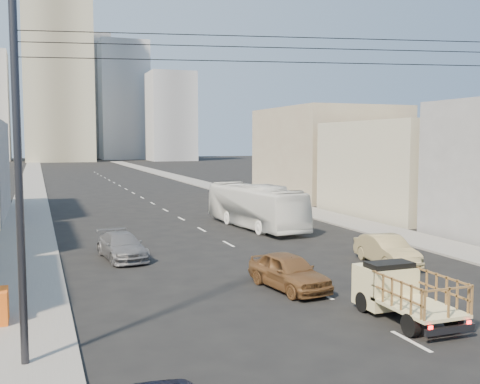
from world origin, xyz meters
TOP-DOWN VIEW (x-y plane):
  - ground at (0.00, 0.00)m, footprint 420.00×420.00m
  - sidewalk_left at (-11.75, 70.00)m, footprint 3.50×180.00m
  - sidewalk_right at (11.75, 70.00)m, footprint 3.50×180.00m
  - lane_dashes at (0.00, 53.00)m, footprint 0.15×104.00m
  - flatbed_pickup at (1.11, 3.97)m, footprint 1.95×4.41m
  - city_bus at (3.95, 25.56)m, footprint 3.78×11.63m
  - sedan_brown at (-0.99, 9.08)m, footprint 2.47×4.78m
  - sedan_tan at (5.76, 11.69)m, footprint 2.09×4.73m
  - sedan_grey at (-6.83, 17.79)m, footprint 2.52×5.03m
  - streetlamp_left at (-11.39, 4.00)m, footprint 2.36×0.25m
  - overhead_wires at (0.00, 1.50)m, footprint 23.01×5.02m
  - bldg_right_mid at (19.50, 28.00)m, footprint 11.00×14.00m
  - bldg_right_far at (20.00, 44.00)m, footprint 12.00×16.00m
  - high_rise_tower at (-4.00, 170.00)m, footprint 20.00×20.00m
  - midrise_ne at (18.00, 185.00)m, footprint 16.00×16.00m
  - midrise_back at (6.00, 200.00)m, footprint 18.00×18.00m
  - midrise_east at (30.00, 165.00)m, footprint 14.00×14.00m

SIDE VIEW (x-z plane):
  - ground at x=0.00m, z-range 0.00..0.00m
  - lane_dashes at x=0.00m, z-range 0.00..0.01m
  - sidewalk_left at x=-11.75m, z-range 0.00..0.12m
  - sidewalk_right at x=11.75m, z-range 0.00..0.12m
  - sedan_grey at x=-6.83m, z-range 0.00..1.40m
  - sedan_tan at x=5.76m, z-range 0.00..1.51m
  - sedan_brown at x=-0.99m, z-range 0.00..1.55m
  - flatbed_pickup at x=1.11m, z-range 0.14..2.04m
  - city_bus at x=3.95m, z-range 0.00..3.18m
  - bldg_right_mid at x=19.50m, z-range 0.00..8.00m
  - bldg_right_far at x=20.00m, z-range 0.00..10.00m
  - streetlamp_left at x=-11.39m, z-range 0.44..12.44m
  - overhead_wires at x=0.00m, z-range 8.60..9.33m
  - midrise_east at x=30.00m, z-range 0.00..28.00m
  - midrise_ne at x=18.00m, z-range 0.00..40.00m
  - midrise_back at x=6.00m, z-range 0.00..44.00m
  - high_rise_tower at x=-4.00m, z-range 0.00..60.00m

